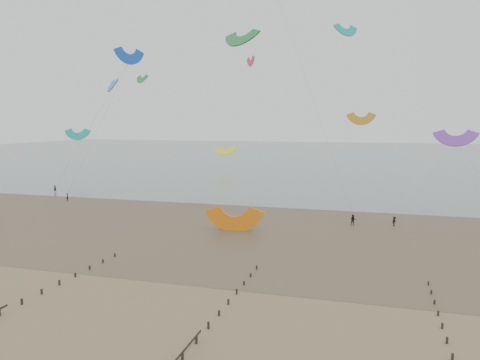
% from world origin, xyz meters
% --- Properties ---
extents(ground, '(500.00, 500.00, 0.00)m').
position_xyz_m(ground, '(0.00, 0.00, 0.00)').
color(ground, brown).
rests_on(ground, ground).
extents(sea_and_shore, '(500.00, 665.00, 0.03)m').
position_xyz_m(sea_and_shore, '(-4.08, 34.40, 0.01)').
color(sea_and_shore, '#475654').
rests_on(sea_and_shore, ground).
extents(kitesurfer_lead, '(0.74, 0.72, 1.71)m').
position_xyz_m(kitesurfer_lead, '(-45.26, 45.32, 0.85)').
color(kitesurfer_lead, black).
rests_on(kitesurfer_lead, ground).
extents(kitesurfers, '(118.64, 21.12, 1.78)m').
position_xyz_m(kitesurfers, '(33.60, 47.54, 0.85)').
color(kitesurfers, black).
rests_on(kitesurfers, ground).
extents(grounded_kite, '(8.16, 6.70, 4.15)m').
position_xyz_m(grounded_kite, '(-3.91, 29.47, 0.00)').
color(grounded_kite, orange).
rests_on(grounded_kite, ground).
extents(kites_airborne, '(237.34, 109.77, 39.76)m').
position_xyz_m(kites_airborne, '(-16.41, 88.52, 21.73)').
color(kites_airborne, '#1D7F35').
rests_on(kites_airborne, ground).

